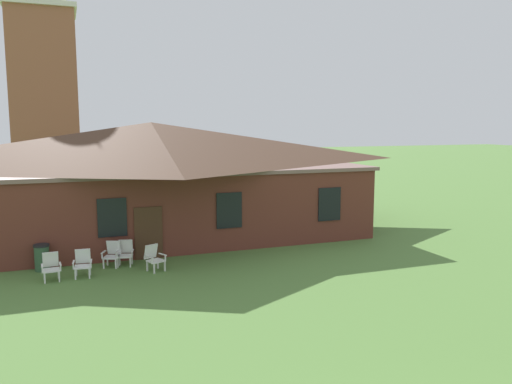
% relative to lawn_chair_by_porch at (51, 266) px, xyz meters
% --- Properties ---
extents(brick_building, '(19.60, 10.40, 5.41)m').
position_rel_lawn_chair_by_porch_xyz_m(brick_building, '(4.57, 6.65, 2.26)').
color(brick_building, brown).
rests_on(brick_building, ground).
extents(dome_tower, '(5.18, 5.18, 19.94)m').
position_rel_lawn_chair_by_porch_xyz_m(dome_tower, '(-0.67, 25.23, 8.65)').
color(dome_tower, '#93563D').
rests_on(dome_tower, ground).
extents(lawn_chair_by_porch, '(0.67, 0.70, 0.96)m').
position_rel_lawn_chair_by_porch_xyz_m(lawn_chair_by_porch, '(0.00, 0.00, 0.00)').
color(lawn_chair_by_porch, silver).
rests_on(lawn_chair_by_porch, ground).
extents(lawn_chair_near_door, '(0.68, 0.71, 0.96)m').
position_rel_lawn_chair_by_porch_xyz_m(lawn_chair_near_door, '(1.03, 0.07, 0.00)').
color(lawn_chair_near_door, white).
rests_on(lawn_chair_near_door, ground).
extents(lawn_chair_left_end, '(0.79, 0.83, 0.96)m').
position_rel_lawn_chair_by_porch_xyz_m(lawn_chair_left_end, '(2.12, 1.04, 0.00)').
color(lawn_chair_left_end, white).
rests_on(lawn_chair_left_end, ground).
extents(lawn_chair_middle, '(0.74, 0.79, 0.96)m').
position_rel_lawn_chair_by_porch_xyz_m(lawn_chair_middle, '(2.60, 1.05, 0.00)').
color(lawn_chair_middle, silver).
rests_on(lawn_chair_middle, ground).
extents(lawn_chair_right_end, '(0.80, 0.84, 0.96)m').
position_rel_lawn_chair_by_porch_xyz_m(lawn_chair_right_end, '(3.50, -0.07, 0.00)').
color(lawn_chair_right_end, silver).
rests_on(lawn_chair_right_end, ground).
extents(trash_bin, '(0.56, 0.56, 0.98)m').
position_rel_lawn_chair_by_porch_xyz_m(trash_bin, '(-0.34, 1.36, -0.00)').
color(trash_bin, '#335638').
rests_on(trash_bin, ground).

